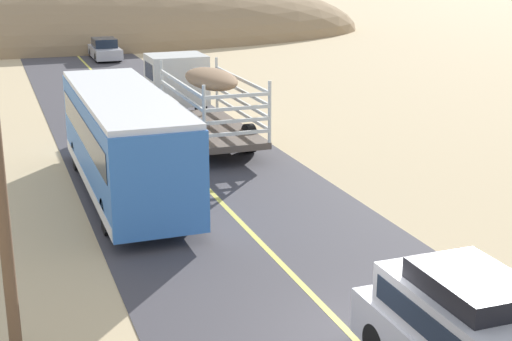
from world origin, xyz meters
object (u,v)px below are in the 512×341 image
at_px(suv_near, 468,338).
at_px(bus, 124,140).
at_px(car_far, 105,50).
at_px(livestock_truck, 189,88).

height_order(suv_near, bus, bus).
distance_m(suv_near, car_far, 43.56).
height_order(suv_near, car_far, suv_near).
bearing_deg(car_far, suv_near, -91.04).
bearing_deg(suv_near, car_far, 88.96).
distance_m(livestock_truck, bus, 8.95).
height_order(bus, car_far, bus).
xyz_separation_m(bus, car_far, (4.15, 30.51, -1.05)).
bearing_deg(bus, suv_near, -75.58).
bearing_deg(livestock_truck, suv_near, -92.31).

